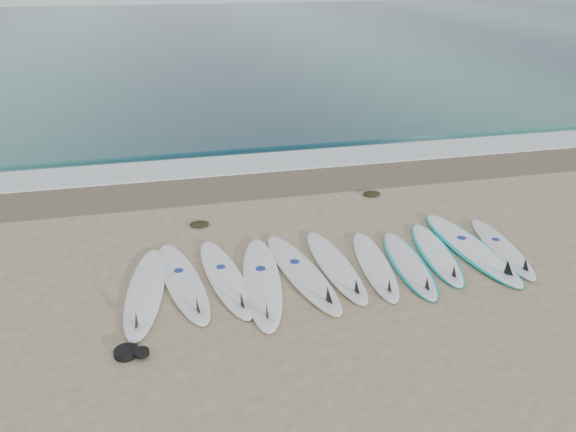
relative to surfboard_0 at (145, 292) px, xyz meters
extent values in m
plane|color=tan|center=(3.10, 0.09, -0.06)|extent=(120.00, 120.00, 0.00)
cube|color=#204F51|center=(3.10, 32.59, -0.04)|extent=(120.00, 55.00, 0.03)
cube|color=brown|center=(3.10, 4.19, -0.05)|extent=(120.00, 1.80, 0.01)
cube|color=silver|center=(3.10, 5.59, -0.04)|extent=(120.00, 1.40, 0.04)
cube|color=#204F51|center=(3.10, 7.09, -0.01)|extent=(120.00, 1.00, 0.10)
ellipsoid|color=white|center=(0.01, 0.08, -0.01)|extent=(0.86, 2.73, 0.09)
cone|color=black|center=(-0.10, -0.89, 0.14)|extent=(0.26, 0.31, 0.29)
ellipsoid|color=white|center=(0.58, 0.24, -0.01)|extent=(1.00, 2.73, 0.09)
cone|color=black|center=(0.75, -0.72, 0.14)|extent=(0.27, 0.32, 0.29)
cylinder|color=navy|center=(0.54, 0.50, 0.03)|extent=(0.18, 0.18, 0.01)
ellipsoid|color=white|center=(1.26, 0.21, -0.01)|extent=(0.90, 2.67, 0.08)
cone|color=black|center=(1.39, -0.74, 0.14)|extent=(0.26, 0.31, 0.28)
cylinder|color=navy|center=(1.23, 0.46, 0.03)|extent=(0.17, 0.17, 0.01)
ellipsoid|color=white|center=(1.82, -0.03, -0.01)|extent=(0.92, 2.92, 0.09)
cone|color=black|center=(1.70, -1.07, 0.16)|extent=(0.28, 0.33, 0.31)
cylinder|color=navy|center=(1.85, 0.24, 0.04)|extent=(0.18, 0.18, 0.01)
ellipsoid|color=white|center=(2.50, 0.08, -0.01)|extent=(1.00, 2.82, 0.09)
cone|color=black|center=(2.66, -0.92, 0.15)|extent=(0.28, 0.33, 0.30)
cylinder|color=navy|center=(2.46, 0.35, 0.03)|extent=(0.18, 0.18, 0.01)
ellipsoid|color=white|center=(3.11, 0.17, -0.02)|extent=(0.66, 2.58, 0.08)
cone|color=black|center=(3.15, -0.76, 0.13)|extent=(0.23, 0.28, 0.27)
ellipsoid|color=white|center=(3.76, 0.05, -0.02)|extent=(0.77, 2.44, 0.08)
cone|color=black|center=(3.66, -0.83, 0.12)|extent=(0.23, 0.28, 0.26)
ellipsoid|color=white|center=(4.34, -0.05, -0.02)|extent=(0.72, 2.38, 0.08)
ellipsoid|color=#00B8B7|center=(4.34, -0.05, -0.02)|extent=(0.80, 2.40, 0.05)
cone|color=black|center=(4.25, -0.90, 0.12)|extent=(0.22, 0.27, 0.25)
ellipsoid|color=white|center=(4.96, 0.18, -0.02)|extent=(0.81, 2.36, 0.07)
ellipsoid|color=#00B8B7|center=(4.96, 0.18, -0.02)|extent=(0.89, 2.38, 0.05)
cone|color=black|center=(4.84, -0.65, 0.12)|extent=(0.23, 0.27, 0.25)
ellipsoid|color=white|center=(5.64, 0.23, -0.01)|extent=(0.75, 2.90, 0.09)
ellipsoid|color=#00B8B7|center=(5.64, 0.23, -0.02)|extent=(0.85, 2.92, 0.07)
cone|color=black|center=(5.69, -0.82, 0.16)|extent=(0.26, 0.32, 0.31)
cylinder|color=navy|center=(5.62, 0.51, 0.04)|extent=(0.17, 0.17, 0.01)
ellipsoid|color=white|center=(6.19, 0.12, -0.02)|extent=(0.78, 2.39, 0.08)
cone|color=black|center=(6.08, -0.73, 0.12)|extent=(0.23, 0.27, 0.25)
cylinder|color=navy|center=(6.22, 0.34, 0.02)|extent=(0.15, 0.15, 0.01)
ellipsoid|color=black|center=(1.03, 2.30, -0.02)|extent=(0.38, 0.29, 0.07)
ellipsoid|color=black|center=(4.83, 2.99, -0.02)|extent=(0.40, 0.31, 0.08)
cylinder|color=black|center=(-0.24, -1.40, -0.02)|extent=(0.32, 0.32, 0.08)
cylinder|color=black|center=(-0.04, -1.50, 0.02)|extent=(0.20, 0.20, 0.06)
camera|label=1|loc=(0.48, -7.63, 4.67)|focal=35.00mm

